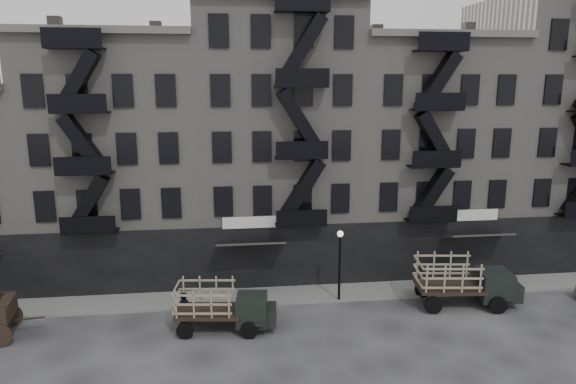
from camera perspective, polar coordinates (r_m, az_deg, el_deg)
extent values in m
plane|color=#38383A|center=(27.78, 0.60, -14.59)|extent=(140.00, 140.00, 0.00)
cube|color=slate|center=(31.11, -0.32, -11.35)|extent=(55.00, 2.50, 0.15)
cube|color=gray|center=(35.56, -17.80, 3.55)|extent=(10.00, 10.00, 15.00)
cube|color=black|center=(32.15, -18.77, -7.55)|extent=(10.00, 0.35, 4.00)
cube|color=#595651|center=(30.26, -20.65, 16.56)|extent=(10.00, 0.50, 0.40)
cube|color=#4C4744|center=(36.01, -23.56, 16.19)|extent=(0.70, 0.70, 1.20)
cube|color=#4C4744|center=(34.93, -14.50, 16.95)|extent=(0.70, 0.70, 1.20)
cube|color=gray|center=(34.93, -1.51, 5.65)|extent=(10.00, 10.00, 17.00)
cube|color=black|center=(31.60, -0.59, -7.21)|extent=(10.00, 0.35, 4.00)
cube|color=#4C4744|center=(35.37, 2.70, 20.51)|extent=(0.70, 0.70, 1.20)
cube|color=gray|center=(37.34, 14.00, 4.18)|extent=(10.00, 10.00, 15.00)
cube|color=black|center=(34.11, 16.45, -6.24)|extent=(10.00, 0.35, 4.00)
cube|color=#595651|center=(32.34, 18.08, 16.42)|extent=(10.00, 0.50, 0.40)
cube|color=#4C4744|center=(36.15, 10.04, 16.97)|extent=(0.70, 0.70, 1.20)
cube|color=#4C4744|center=(38.08, 18.33, 16.31)|extent=(0.70, 0.70, 1.20)
cube|color=gray|center=(41.79, 27.11, 6.10)|extent=(10.00, 10.00, 18.00)
cylinder|color=black|center=(29.80, 5.74, -8.51)|extent=(0.14, 0.14, 4.00)
sphere|color=silver|center=(29.12, 5.83, -4.65)|extent=(0.36, 0.36, 0.36)
cylinder|color=black|center=(30.94, -28.48, -12.00)|extent=(1.22, 0.28, 1.21)
cube|color=black|center=(29.55, -28.75, -11.19)|extent=(0.79, 1.82, 0.88)
cube|color=black|center=(27.22, -8.79, -12.97)|extent=(3.46, 2.28, 0.17)
cube|color=black|center=(26.95, -4.04, -12.89)|extent=(1.72, 1.89, 1.44)
cube|color=black|center=(27.04, -2.15, -13.46)|extent=(0.93, 1.52, 0.86)
cylinder|color=black|center=(26.40, -4.37, -15.09)|extent=(0.88, 0.31, 0.86)
cylinder|color=black|center=(28.11, -4.09, -13.29)|extent=(0.88, 0.31, 0.86)
cylinder|color=black|center=(26.80, -11.36, -14.87)|extent=(0.88, 0.31, 0.86)
cylinder|color=black|center=(28.49, -10.63, -13.12)|extent=(0.88, 0.31, 0.86)
cube|color=black|center=(30.92, 17.51, -9.98)|extent=(3.91, 2.59, 0.19)
cube|color=black|center=(31.70, 21.87, -9.54)|extent=(1.95, 2.14, 1.62)
cube|color=black|center=(32.19, 23.45, -9.97)|extent=(1.05, 1.71, 0.97)
cylinder|color=black|center=(31.03, 22.30, -11.57)|extent=(0.99, 0.35, 0.97)
cylinder|color=black|center=(32.87, 20.89, -10.09)|extent=(0.99, 0.35, 0.97)
cylinder|color=black|center=(29.89, 15.83, -12.02)|extent=(0.99, 0.35, 0.97)
cylinder|color=black|center=(31.80, 14.78, -10.43)|extent=(0.99, 0.35, 0.97)
imported|color=black|center=(28.34, -11.58, -12.42)|extent=(0.82, 0.65, 1.66)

